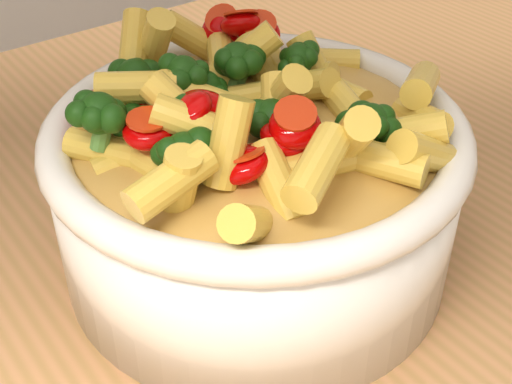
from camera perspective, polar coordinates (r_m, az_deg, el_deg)
table at (r=0.60m, az=-5.02°, el=-11.65°), size 1.20×0.80×0.90m
serving_bowl at (r=0.48m, az=-0.00°, el=0.14°), size 0.28×0.28×0.12m
pasta_salad at (r=0.44m, az=-0.00°, el=7.82°), size 0.22×0.22×0.05m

